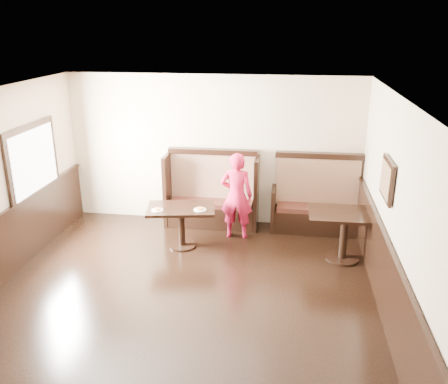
% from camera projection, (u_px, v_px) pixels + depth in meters
% --- Properties ---
extents(ground, '(7.00, 7.00, 0.00)m').
position_uv_depth(ground, '(171.00, 325.00, 6.08)').
color(ground, black).
rests_on(ground, ground).
extents(room_shell, '(7.00, 7.00, 7.00)m').
position_uv_depth(room_shell, '(152.00, 267.00, 6.15)').
color(room_shell, '#C0AE8B').
rests_on(room_shell, ground).
extents(booth_main, '(1.75, 0.72, 1.45)m').
position_uv_depth(booth_main, '(212.00, 198.00, 8.97)').
color(booth_main, black).
rests_on(booth_main, ground).
extents(booth_neighbor, '(1.65, 0.72, 1.45)m').
position_uv_depth(booth_neighbor, '(316.00, 206.00, 8.73)').
color(booth_neighbor, black).
rests_on(booth_neighbor, ground).
extents(table_main, '(1.23, 0.88, 0.72)m').
position_uv_depth(table_main, '(181.00, 216.00, 8.05)').
color(table_main, black).
rests_on(table_main, ground).
extents(table_neighbor, '(1.19, 0.79, 0.82)m').
position_uv_depth(table_neighbor, '(345.00, 225.00, 7.58)').
color(table_neighbor, black).
rests_on(table_neighbor, ground).
extents(child, '(0.57, 0.38, 1.56)m').
position_uv_depth(child, '(237.00, 196.00, 8.34)').
color(child, '#BC1439').
rests_on(child, ground).
extents(pizza_plate_left, '(0.19, 0.19, 0.04)m').
position_uv_depth(pizza_plate_left, '(157.00, 210.00, 7.86)').
color(pizza_plate_left, white).
rests_on(pizza_plate_left, table_main).
extents(pizza_plate_right, '(0.21, 0.21, 0.04)m').
position_uv_depth(pizza_plate_right, '(200.00, 209.00, 7.87)').
color(pizza_plate_right, white).
rests_on(pizza_plate_right, table_main).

